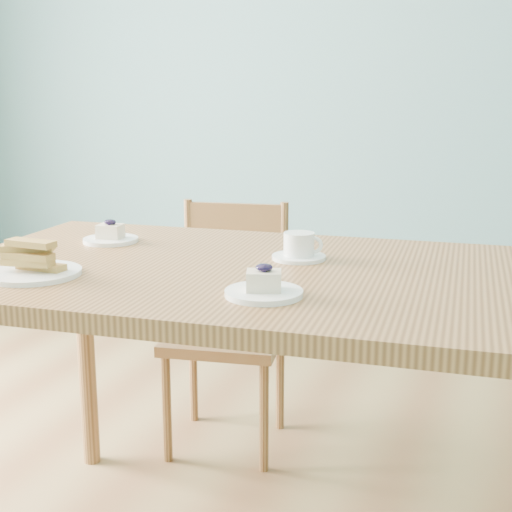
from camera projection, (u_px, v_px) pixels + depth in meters
room at (91, 30)px, 1.56m from camera, size 5.01×5.01×2.71m
dining_table at (257, 300)px, 1.71m from camera, size 1.58×0.99×0.81m
dining_chair at (228, 324)px, 2.47m from camera, size 0.44×0.43×0.84m
cheesecake_plate_near at (264, 288)px, 1.45m from camera, size 0.16×0.16×0.07m
cheesecake_plate_far at (111, 236)px, 1.98m from camera, size 0.15×0.15×0.06m
coffee_cup at (299, 248)px, 1.77m from camera, size 0.13×0.13×0.07m
biscotti_plate at (33, 264)px, 1.61m from camera, size 0.21×0.21×0.08m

